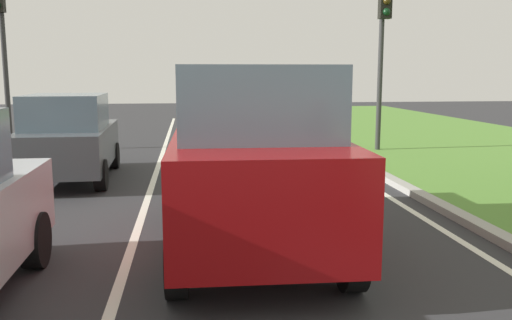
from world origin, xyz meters
TOP-DOWN VIEW (x-y plane):
  - ground_plane at (0.00, 14.00)m, footprint 60.00×60.00m
  - lane_line_center at (-0.70, 14.00)m, footprint 0.12×32.00m
  - lane_line_right_edge at (3.60, 14.00)m, footprint 0.12×32.00m
  - curb_right at (4.10, 14.00)m, footprint 0.24×48.00m
  - car_suv_ahead at (0.83, 9.56)m, footprint 2.06×4.55m
  - car_hatchback_far at (-2.42, 14.42)m, footprint 1.84×3.76m
  - traffic_light_near_right at (5.36, 17.55)m, footprint 0.32×0.50m
  - traffic_light_overhead_left at (-5.03, 18.92)m, footprint 0.32×0.50m

SIDE VIEW (x-z plane):
  - ground_plane at x=0.00m, z-range 0.00..0.00m
  - lane_line_center at x=-0.70m, z-range 0.00..0.01m
  - lane_line_right_edge at x=3.60m, z-range 0.00..0.01m
  - curb_right at x=4.10m, z-range 0.00..0.12m
  - car_hatchback_far at x=-2.42m, z-range -0.01..1.77m
  - car_suv_ahead at x=0.83m, z-range 0.03..2.31m
  - traffic_light_near_right at x=5.36m, z-range 0.80..5.75m
  - traffic_light_overhead_left at x=-5.03m, z-range 0.92..5.77m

